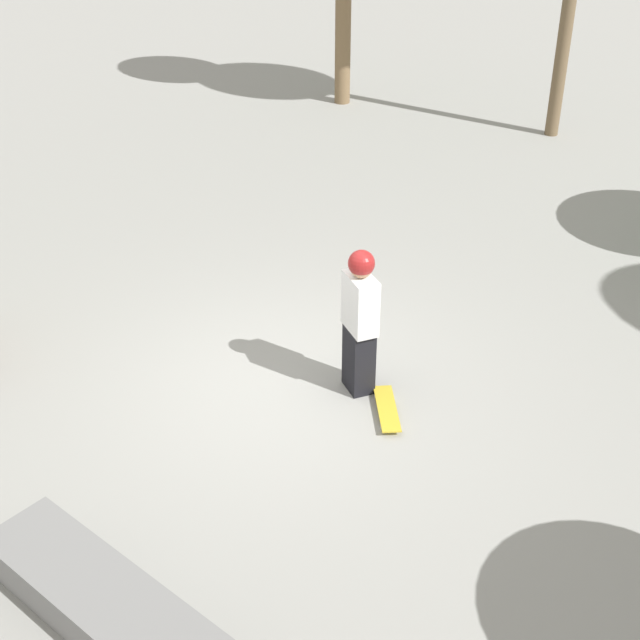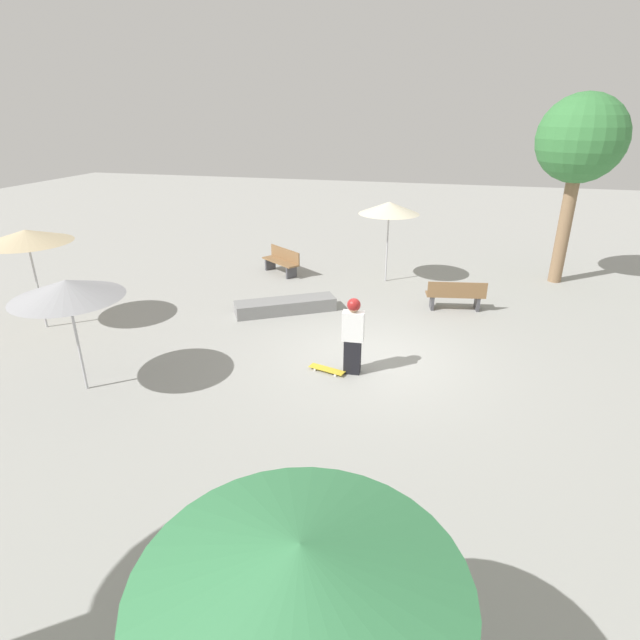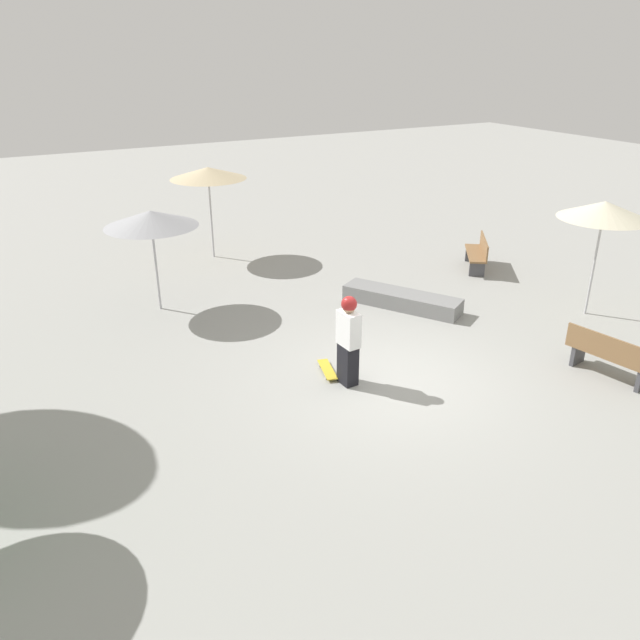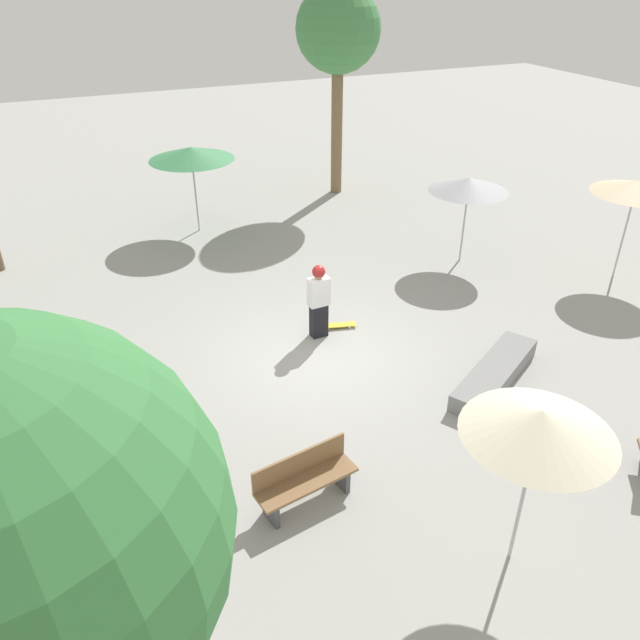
{
  "view_description": "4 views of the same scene",
  "coord_description": "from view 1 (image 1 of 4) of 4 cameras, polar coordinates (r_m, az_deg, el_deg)",
  "views": [
    {
      "loc": [
        7.75,
        -2.2,
        5.71
      ],
      "look_at": [
        0.53,
        0.28,
        1.06
      ],
      "focal_mm": 50.0,
      "sensor_mm": 36.0,
      "label": 1
    },
    {
      "loc": [
        -1.31,
        10.04,
        5.17
      ],
      "look_at": [
        0.96,
        1.24,
        1.34
      ],
      "focal_mm": 28.0,
      "sensor_mm": 36.0,
      "label": 2
    },
    {
      "loc": [
        -7.98,
        5.92,
        5.59
      ],
      "look_at": [
        0.41,
        1.32,
        1.34
      ],
      "focal_mm": 35.0,
      "sensor_mm": 36.0,
      "label": 3
    },
    {
      "loc": [
        -4.21,
        -9.83,
        7.23
      ],
      "look_at": [
        0.22,
        0.37,
        0.64
      ],
      "focal_mm": 35.0,
      "sensor_mm": 36.0,
      "label": 4
    }
  ],
  "objects": [
    {
      "name": "concrete_ledge",
      "position": [
        7.41,
        -12.78,
        -18.01
      ],
      "size": [
        2.71,
        1.98,
        0.36
      ],
      "rotation": [
        0.0,
        0.0,
        0.54
      ],
      "color": "gray",
      "rests_on": "ground_plane"
    },
    {
      "name": "skateboard",
      "position": [
        9.41,
        4.31,
        -5.68
      ],
      "size": [
        0.82,
        0.4,
        0.07
      ],
      "rotation": [
        0.0,
        0.0,
        -0.27
      ],
      "color": "gold",
      "rests_on": "ground_plane"
    },
    {
      "name": "ground_plane",
      "position": [
        9.87,
        -2.53,
        -4.01
      ],
      "size": [
        60.0,
        60.0,
        0.0
      ],
      "primitive_type": "plane",
      "color": "#9E9E99"
    },
    {
      "name": "skater_main",
      "position": [
        9.29,
        2.57,
        0.18
      ],
      "size": [
        0.46,
        0.28,
        1.68
      ],
      "rotation": [
        0.0,
        0.0,
        0.05
      ],
      "color": "black",
      "rests_on": "ground_plane"
    }
  ]
}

